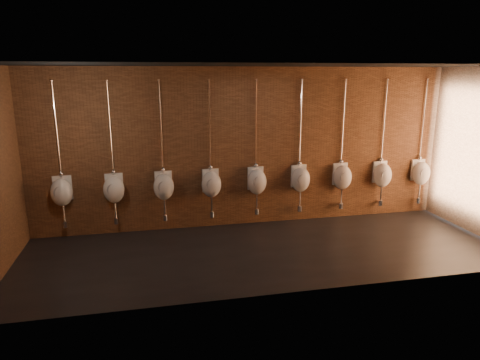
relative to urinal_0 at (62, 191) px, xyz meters
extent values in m
plane|color=black|center=(3.57, -1.36, -0.94)|extent=(8.50, 8.50, 0.00)
cube|color=black|center=(3.57, -1.36, 2.26)|extent=(8.50, 3.00, 0.04)
cube|color=brown|center=(3.57, 0.14, 0.66)|extent=(8.50, 0.04, 3.20)
cube|color=brown|center=(3.57, -2.86, 0.66)|extent=(8.50, 0.04, 3.20)
ellipsoid|color=white|center=(0.00, -0.01, -0.01)|extent=(0.44, 0.39, 0.52)
cube|color=white|center=(0.00, 0.12, 0.04)|extent=(0.34, 0.08, 0.47)
cylinder|color=#A4A4A4|center=(0.00, -0.14, 0.02)|extent=(0.23, 0.05, 0.23)
cylinder|color=silver|center=(0.00, 0.10, 1.13)|extent=(0.03, 0.03, 1.76)
sphere|color=silver|center=(0.00, 0.09, 0.31)|extent=(0.09, 0.09, 0.09)
cylinder|color=silver|center=(0.00, 0.10, 2.01)|extent=(0.06, 0.06, 0.01)
cylinder|color=silver|center=(0.00, -0.01, -0.40)|extent=(0.04, 0.04, 0.36)
cylinder|color=silver|center=(0.00, -0.01, -0.64)|extent=(0.09, 0.09, 0.13)
cylinder|color=silver|center=(0.00, 0.07, -0.64)|extent=(0.04, 0.17, 0.04)
ellipsoid|color=white|center=(0.94, -0.01, -0.01)|extent=(0.44, 0.39, 0.52)
cube|color=white|center=(0.94, 0.12, 0.04)|extent=(0.34, 0.08, 0.47)
cylinder|color=#A4A4A4|center=(0.94, -0.14, 0.02)|extent=(0.23, 0.05, 0.23)
cylinder|color=silver|center=(0.94, 0.10, 1.13)|extent=(0.03, 0.03, 1.76)
sphere|color=silver|center=(0.94, 0.09, 0.31)|extent=(0.09, 0.09, 0.09)
cylinder|color=silver|center=(0.94, 0.10, 2.01)|extent=(0.06, 0.06, 0.01)
cylinder|color=silver|center=(0.94, -0.01, -0.40)|extent=(0.04, 0.04, 0.36)
cylinder|color=silver|center=(0.94, -0.01, -0.64)|extent=(0.09, 0.09, 0.13)
cylinder|color=silver|center=(0.94, 0.07, -0.64)|extent=(0.04, 0.17, 0.04)
ellipsoid|color=white|center=(1.87, -0.01, -0.01)|extent=(0.44, 0.39, 0.52)
cube|color=white|center=(1.87, 0.12, 0.04)|extent=(0.34, 0.08, 0.47)
cylinder|color=#A4A4A4|center=(1.87, -0.14, 0.02)|extent=(0.23, 0.05, 0.23)
cylinder|color=silver|center=(1.87, 0.10, 1.13)|extent=(0.03, 0.03, 1.76)
sphere|color=silver|center=(1.87, 0.09, 0.31)|extent=(0.09, 0.09, 0.09)
cylinder|color=silver|center=(1.87, 0.10, 2.01)|extent=(0.06, 0.06, 0.01)
cylinder|color=silver|center=(1.87, -0.01, -0.40)|extent=(0.04, 0.04, 0.36)
cylinder|color=silver|center=(1.87, -0.01, -0.64)|extent=(0.09, 0.09, 0.13)
cylinder|color=silver|center=(1.87, 0.07, -0.64)|extent=(0.04, 0.17, 0.04)
ellipsoid|color=white|center=(2.81, -0.01, -0.01)|extent=(0.44, 0.39, 0.52)
cube|color=white|center=(2.81, 0.12, 0.04)|extent=(0.34, 0.08, 0.47)
cylinder|color=#A4A4A4|center=(2.81, -0.14, 0.02)|extent=(0.23, 0.05, 0.23)
cylinder|color=silver|center=(2.81, 0.10, 1.13)|extent=(0.03, 0.03, 1.76)
sphere|color=silver|center=(2.81, 0.09, 0.31)|extent=(0.09, 0.09, 0.09)
cylinder|color=silver|center=(2.81, 0.10, 2.01)|extent=(0.06, 0.06, 0.01)
cylinder|color=silver|center=(2.81, -0.01, -0.40)|extent=(0.04, 0.04, 0.36)
cylinder|color=silver|center=(2.81, -0.01, -0.64)|extent=(0.09, 0.09, 0.13)
cylinder|color=silver|center=(2.81, 0.07, -0.64)|extent=(0.04, 0.17, 0.04)
ellipsoid|color=white|center=(3.74, -0.01, -0.01)|extent=(0.44, 0.39, 0.52)
cube|color=white|center=(3.74, 0.12, 0.04)|extent=(0.34, 0.08, 0.47)
cylinder|color=#A4A4A4|center=(3.74, -0.14, 0.02)|extent=(0.23, 0.05, 0.23)
cylinder|color=silver|center=(3.74, 0.10, 1.13)|extent=(0.03, 0.03, 1.76)
sphere|color=silver|center=(3.74, 0.09, 0.31)|extent=(0.09, 0.09, 0.09)
cylinder|color=silver|center=(3.74, 0.10, 2.01)|extent=(0.06, 0.06, 0.01)
cylinder|color=silver|center=(3.74, -0.01, -0.40)|extent=(0.04, 0.04, 0.36)
cylinder|color=silver|center=(3.74, -0.01, -0.64)|extent=(0.09, 0.09, 0.13)
cylinder|color=silver|center=(3.74, 0.07, -0.64)|extent=(0.04, 0.17, 0.04)
ellipsoid|color=white|center=(4.68, -0.01, -0.01)|extent=(0.44, 0.39, 0.52)
cube|color=white|center=(4.68, 0.12, 0.04)|extent=(0.34, 0.08, 0.47)
cylinder|color=#A4A4A4|center=(4.68, -0.14, 0.02)|extent=(0.23, 0.05, 0.23)
cylinder|color=silver|center=(4.68, 0.10, 1.13)|extent=(0.03, 0.03, 1.76)
sphere|color=silver|center=(4.68, 0.09, 0.31)|extent=(0.09, 0.09, 0.09)
cylinder|color=silver|center=(4.68, 0.10, 2.01)|extent=(0.06, 0.06, 0.01)
cylinder|color=silver|center=(4.68, -0.01, -0.40)|extent=(0.04, 0.04, 0.36)
cylinder|color=silver|center=(4.68, -0.01, -0.64)|extent=(0.09, 0.09, 0.13)
cylinder|color=silver|center=(4.68, 0.07, -0.64)|extent=(0.04, 0.17, 0.04)
ellipsoid|color=white|center=(5.61, -0.01, -0.01)|extent=(0.44, 0.39, 0.52)
cube|color=white|center=(5.61, 0.12, 0.04)|extent=(0.34, 0.08, 0.47)
cylinder|color=#A4A4A4|center=(5.61, -0.14, 0.02)|extent=(0.23, 0.05, 0.23)
cylinder|color=silver|center=(5.61, 0.10, 1.13)|extent=(0.03, 0.03, 1.76)
sphere|color=silver|center=(5.61, 0.09, 0.31)|extent=(0.09, 0.09, 0.09)
cylinder|color=silver|center=(5.61, 0.10, 2.01)|extent=(0.06, 0.06, 0.01)
cylinder|color=silver|center=(5.61, -0.01, -0.40)|extent=(0.04, 0.04, 0.36)
cylinder|color=silver|center=(5.61, -0.01, -0.64)|extent=(0.09, 0.09, 0.13)
cylinder|color=silver|center=(5.61, 0.07, -0.64)|extent=(0.04, 0.17, 0.04)
ellipsoid|color=white|center=(6.55, -0.01, -0.01)|extent=(0.44, 0.39, 0.52)
cube|color=white|center=(6.55, 0.12, 0.04)|extent=(0.34, 0.08, 0.47)
cylinder|color=#A4A4A4|center=(6.55, -0.14, 0.02)|extent=(0.23, 0.05, 0.23)
cylinder|color=silver|center=(6.55, 0.10, 1.13)|extent=(0.03, 0.03, 1.76)
sphere|color=silver|center=(6.55, 0.09, 0.31)|extent=(0.09, 0.09, 0.09)
cylinder|color=silver|center=(6.55, 0.10, 2.01)|extent=(0.06, 0.06, 0.01)
cylinder|color=silver|center=(6.55, -0.01, -0.40)|extent=(0.04, 0.04, 0.36)
cylinder|color=silver|center=(6.55, -0.01, -0.64)|extent=(0.09, 0.09, 0.13)
cylinder|color=silver|center=(6.55, 0.07, -0.64)|extent=(0.04, 0.17, 0.04)
ellipsoid|color=white|center=(7.48, -0.01, -0.01)|extent=(0.44, 0.39, 0.52)
cube|color=white|center=(7.48, 0.12, 0.04)|extent=(0.34, 0.08, 0.47)
cylinder|color=#A4A4A4|center=(7.48, -0.14, 0.02)|extent=(0.23, 0.05, 0.23)
cylinder|color=silver|center=(7.48, 0.10, 1.13)|extent=(0.03, 0.03, 1.76)
sphere|color=silver|center=(7.48, 0.09, 0.31)|extent=(0.09, 0.09, 0.09)
cylinder|color=silver|center=(7.48, 0.10, 2.01)|extent=(0.06, 0.06, 0.01)
cylinder|color=silver|center=(7.48, -0.01, -0.40)|extent=(0.04, 0.04, 0.36)
cylinder|color=silver|center=(7.48, -0.01, -0.64)|extent=(0.09, 0.09, 0.13)
cylinder|color=silver|center=(7.48, 0.07, -0.64)|extent=(0.04, 0.17, 0.04)
camera|label=1|loc=(1.65, -8.17, 2.13)|focal=32.00mm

